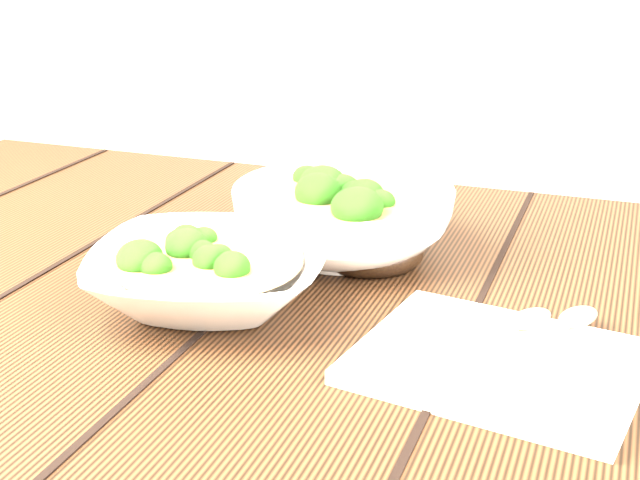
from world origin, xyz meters
TOP-DOWN VIEW (x-y plane):
  - table at (0.00, 0.00)m, footprint 1.20×0.80m
  - soup_bowl_front at (-0.04, -0.03)m, footprint 0.25×0.25m
  - soup_bowl_back at (0.03, 0.13)m, footprint 0.23×0.23m
  - trivet at (0.06, 0.11)m, footprint 0.14×0.14m
  - napkin at (0.22, -0.06)m, footprint 0.23×0.20m
  - spoon_left at (0.22, -0.03)m, footprint 0.08×0.16m
  - spoon_right at (0.25, -0.01)m, footprint 0.07×0.16m

SIDE VIEW (x-z plane):
  - table at x=0.00m, z-range 0.26..1.01m
  - napkin at x=0.22m, z-range 0.75..0.76m
  - trivet at x=0.06m, z-range 0.75..0.78m
  - spoon_left at x=0.22m, z-range 0.76..0.77m
  - spoon_right at x=0.25m, z-range 0.76..0.77m
  - soup_bowl_front at x=-0.04m, z-range 0.75..0.81m
  - soup_bowl_back at x=0.03m, z-range 0.75..0.83m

